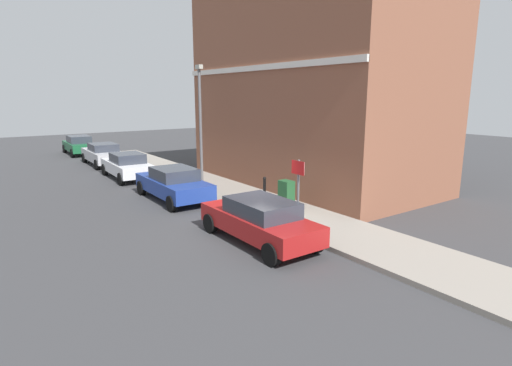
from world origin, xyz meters
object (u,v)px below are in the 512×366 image
object	(u,v)px
car_red	(260,220)
utility_cabinet	(286,197)
car_green	(79,145)
car_white	(127,165)
car_silver	(103,154)
street_sign	(298,184)
car_blue	(174,183)
lamppost	(200,119)
bollard_near_cabinet	(265,188)

from	to	relation	value
car_red	utility_cabinet	size ratio (longest dim) A/B	3.83
car_green	car_white	bearing A→B (deg)	-178.96
car_silver	street_sign	distance (m)	17.52
car_blue	utility_cabinet	xyz separation A→B (m)	(2.60, -4.46, -0.05)
car_red	car_green	distance (m)	23.42
car_green	lamppost	size ratio (longest dim) A/B	0.75
car_green	car_blue	bearing A→B (deg)	-178.49
street_sign	lamppost	distance (m)	8.73
street_sign	lamppost	xyz separation A→B (m)	(1.03, 8.52, 1.64)
car_green	street_sign	world-z (taller)	street_sign
lamppost	car_white	bearing A→B (deg)	125.51
car_blue	lamppost	bearing A→B (deg)	-49.37
street_sign	lamppost	world-z (taller)	lamppost
car_silver	car_white	bearing A→B (deg)	178.97
lamppost	car_red	bearing A→B (deg)	-106.52
bollard_near_cabinet	car_red	bearing A→B (deg)	-128.46
car_white	bollard_near_cabinet	size ratio (longest dim) A/B	4.18
car_green	street_sign	size ratio (longest dim) A/B	1.86
car_silver	car_blue	bearing A→B (deg)	-179.40
car_blue	car_silver	size ratio (longest dim) A/B	1.00
utility_cabinet	car_blue	bearing A→B (deg)	120.23
car_white	car_green	bearing A→B (deg)	1.34
car_blue	car_white	bearing A→B (deg)	1.70
car_red	utility_cabinet	xyz separation A→B (m)	(2.63, 1.92, -0.05)
street_sign	car_silver	bearing A→B (deg)	94.62
car_green	lamppost	bearing A→B (deg)	-169.04
car_blue	lamppost	world-z (taller)	lamppost
car_white	lamppost	size ratio (longest dim) A/B	0.76
car_blue	car_white	world-z (taller)	car_blue
car_blue	car_red	bearing A→B (deg)	-179.88
bollard_near_cabinet	lamppost	bearing A→B (deg)	92.51
car_white	car_silver	size ratio (longest dim) A/B	0.97
car_silver	bollard_near_cabinet	size ratio (longest dim) A/B	4.31
car_blue	car_green	distance (m)	17.04
car_blue	car_white	distance (m)	5.75
car_green	bollard_near_cabinet	xyz separation A→B (m)	(2.80, -19.98, -0.04)
car_red	bollard_near_cabinet	bearing A→B (deg)	-38.46
car_silver	bollard_near_cabinet	world-z (taller)	car_silver
car_red	car_green	bearing A→B (deg)	0.16
car_white	car_green	xyz separation A→B (m)	(0.03, 11.30, 0.02)
car_red	car_silver	xyz separation A→B (m)	(0.08, 17.39, 0.00)
car_silver	street_sign	world-z (taller)	street_sign
car_red	utility_cabinet	world-z (taller)	car_red
car_white	lamppost	world-z (taller)	lamppost
car_blue	lamppost	distance (m)	4.14
utility_cabinet	lamppost	distance (m)	7.06
street_sign	lamppost	size ratio (longest dim) A/B	0.40
car_red	lamppost	distance (m)	9.20
utility_cabinet	car_green	bearing A→B (deg)	97.15
utility_cabinet	bollard_near_cabinet	world-z (taller)	utility_cabinet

